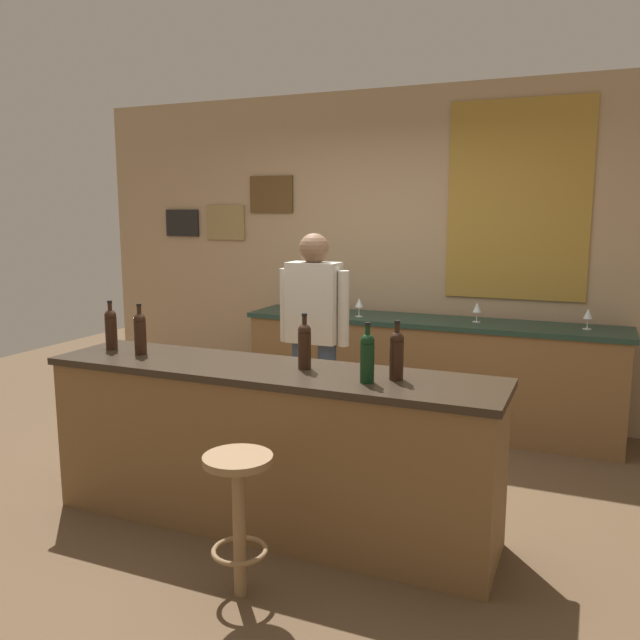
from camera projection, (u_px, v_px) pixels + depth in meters
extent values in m
plane|color=brown|center=(299.00, 496.00, 4.08)|extent=(10.00, 10.00, 0.00)
cube|color=tan|center=(396.00, 254.00, 5.69)|extent=(6.00, 0.06, 2.80)
cube|color=black|center=(182.00, 223.00, 6.46)|extent=(0.37, 0.02, 0.26)
cube|color=#997F4C|center=(226.00, 223.00, 6.26)|extent=(0.41, 0.02, 0.33)
cube|color=brown|center=(271.00, 194.00, 6.02)|extent=(0.44, 0.02, 0.34)
cube|color=#A87F33|center=(518.00, 201.00, 5.18)|extent=(1.11, 0.02, 1.58)
cube|color=brown|center=(269.00, 451.00, 3.64)|extent=(2.54, 0.57, 0.88)
cube|color=#2D2319|center=(268.00, 371.00, 3.57)|extent=(2.59, 0.60, 0.04)
cube|color=brown|center=(427.00, 375.00, 5.35)|extent=(3.00, 0.53, 0.86)
cube|color=#1E382D|center=(429.00, 322.00, 5.27)|extent=(3.07, 0.56, 0.04)
cylinder|color=#384766|center=(327.00, 403.00, 4.59)|extent=(0.13, 0.13, 0.86)
cylinder|color=#384766|center=(301.00, 399.00, 4.67)|extent=(0.13, 0.13, 0.86)
cube|color=beige|center=(314.00, 303.00, 4.51)|extent=(0.36, 0.20, 0.56)
sphere|color=brown|center=(314.00, 249.00, 4.45)|extent=(0.21, 0.21, 0.21)
cylinder|color=beige|center=(343.00, 309.00, 4.43)|extent=(0.08, 0.08, 0.52)
cylinder|color=beige|center=(286.00, 305.00, 4.60)|extent=(0.08, 0.08, 0.52)
cylinder|color=olive|center=(239.00, 530.00, 2.98)|extent=(0.06, 0.06, 0.65)
torus|color=olive|center=(240.00, 550.00, 3.00)|extent=(0.26, 0.26, 0.02)
cylinder|color=olive|center=(238.00, 460.00, 2.92)|extent=(0.32, 0.32, 0.03)
cylinder|color=black|center=(111.00, 333.00, 4.02)|extent=(0.07, 0.07, 0.20)
sphere|color=black|center=(110.00, 315.00, 4.00)|extent=(0.07, 0.07, 0.07)
cylinder|color=black|center=(110.00, 310.00, 3.99)|extent=(0.03, 0.03, 0.09)
cylinder|color=black|center=(110.00, 302.00, 3.98)|extent=(0.03, 0.03, 0.02)
cylinder|color=black|center=(140.00, 338.00, 3.88)|extent=(0.07, 0.07, 0.20)
sphere|color=black|center=(139.00, 319.00, 3.86)|extent=(0.07, 0.07, 0.07)
cylinder|color=black|center=(139.00, 314.00, 3.86)|extent=(0.03, 0.03, 0.09)
cylinder|color=black|center=(139.00, 305.00, 3.85)|extent=(0.03, 0.03, 0.02)
cylinder|color=black|center=(305.00, 351.00, 3.52)|extent=(0.07, 0.07, 0.20)
sphere|color=black|center=(304.00, 330.00, 3.50)|extent=(0.07, 0.07, 0.07)
cylinder|color=black|center=(304.00, 324.00, 3.49)|extent=(0.03, 0.03, 0.09)
cylinder|color=black|center=(304.00, 315.00, 3.48)|extent=(0.03, 0.03, 0.02)
cylinder|color=black|center=(367.00, 363.00, 3.24)|extent=(0.07, 0.07, 0.20)
sphere|color=black|center=(367.00, 341.00, 3.22)|extent=(0.07, 0.07, 0.07)
cylinder|color=black|center=(368.00, 334.00, 3.21)|extent=(0.03, 0.03, 0.09)
cylinder|color=black|center=(368.00, 324.00, 3.20)|extent=(0.03, 0.03, 0.02)
cylinder|color=black|center=(396.00, 360.00, 3.29)|extent=(0.07, 0.07, 0.20)
sphere|color=black|center=(397.00, 339.00, 3.27)|extent=(0.07, 0.07, 0.07)
cylinder|color=black|center=(397.00, 332.00, 3.27)|extent=(0.03, 0.03, 0.09)
cylinder|color=black|center=(397.00, 322.00, 3.26)|extent=(0.03, 0.03, 0.02)
cylinder|color=silver|center=(359.00, 316.00, 5.40)|extent=(0.06, 0.06, 0.00)
cylinder|color=silver|center=(359.00, 312.00, 5.40)|extent=(0.01, 0.01, 0.07)
cone|color=silver|center=(359.00, 303.00, 5.39)|extent=(0.07, 0.07, 0.08)
cylinder|color=silver|center=(476.00, 322.00, 5.14)|extent=(0.06, 0.06, 0.00)
cylinder|color=silver|center=(477.00, 317.00, 5.13)|extent=(0.01, 0.01, 0.07)
cone|color=silver|center=(477.00, 307.00, 5.12)|extent=(0.07, 0.07, 0.08)
cylinder|color=silver|center=(587.00, 329.00, 4.83)|extent=(0.06, 0.06, 0.00)
cylinder|color=silver|center=(587.00, 324.00, 4.82)|extent=(0.01, 0.01, 0.07)
cone|color=silver|center=(588.00, 314.00, 4.81)|extent=(0.07, 0.07, 0.08)
cylinder|color=#338C4C|center=(288.00, 306.00, 5.70)|extent=(0.08, 0.08, 0.09)
torus|color=#338C4C|center=(294.00, 305.00, 5.68)|extent=(0.06, 0.01, 0.06)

